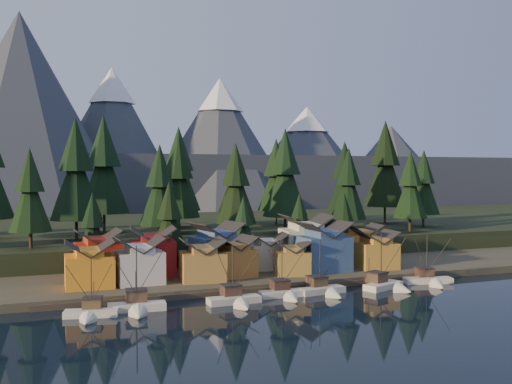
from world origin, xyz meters
name	(u,v)px	position (x,y,z in m)	size (l,w,h in m)	color
ground	(299,311)	(0.00, 0.00, 0.00)	(500.00, 500.00, 0.00)	black
shore_strip	(222,267)	(0.00, 40.00, 0.75)	(400.00, 50.00, 1.50)	#3D392C
hillside	(173,235)	(0.00, 90.00, 3.00)	(420.00, 100.00, 6.00)	black
dock	(261,289)	(0.00, 16.50, 0.50)	(80.00, 4.00, 1.00)	#493F34
mountain_ridge	(110,164)	(-4.20, 213.59, 26.06)	(560.00, 190.00, 90.00)	#48505D
boat_0	(90,305)	(-31.26, 7.64, 1.92)	(8.64, 9.08, 9.93)	silver
boat_1	(137,298)	(-23.99, 8.87, 2.26)	(9.64, 10.31, 11.55)	beige
boat_2	(236,292)	(-7.73, 8.02, 2.09)	(9.32, 10.12, 10.93)	beige
boat_3	(285,286)	(2.06, 9.90, 2.02)	(8.81, 9.59, 10.50)	beige
boat_4	(325,283)	(9.82, 9.87, 2.13)	(9.23, 9.90, 10.96)	beige
boat_5	(388,277)	(22.76, 9.21, 2.31)	(9.31, 9.91, 11.50)	beige
boat_6	(430,274)	(33.66, 10.67, 1.98)	(10.17, 10.67, 10.74)	beige
house_front_0	(89,263)	(-29.98, 24.17, 5.90)	(8.51, 8.06, 8.37)	orange
house_front_1	(139,259)	(-21.06, 24.43, 5.99)	(8.57, 8.25, 8.56)	silver
house_front_2	(203,259)	(-9.37, 22.92, 5.68)	(8.95, 9.01, 7.95)	#A67B3B
house_front_3	(233,255)	(-2.58, 24.97, 5.66)	(8.74, 8.43, 7.91)	#A5672A
house_front_4	(292,257)	(9.23, 22.72, 5.07)	(8.19, 8.57, 6.79)	olive
house_front_5	(323,245)	(17.01, 24.23, 6.90)	(9.95, 9.08, 10.28)	#34507C
house_front_6	(376,249)	(29.04, 23.01, 5.71)	(8.78, 8.39, 8.02)	#BF8731
house_back_0	(98,252)	(-27.52, 34.43, 6.34)	(8.80, 8.48, 9.22)	#9F2918
house_back_1	(153,250)	(-17.24, 31.23, 6.58)	(9.59, 9.69, 9.67)	maroon
house_back_2	(217,245)	(-3.49, 32.98, 6.74)	(10.94, 10.34, 9.98)	#3C588E
house_back_3	(268,250)	(7.16, 30.33, 5.50)	(8.65, 8.01, 7.62)	beige
house_back_4	(306,239)	(16.75, 32.01, 7.36)	(11.60, 11.25, 11.17)	beige
house_back_5	(362,242)	(31.79, 32.85, 5.98)	(8.75, 8.83, 8.53)	#C78533
tree_hill_2	(30,193)	(-40.00, 48.00, 17.68)	(9.18, 9.18, 21.38)	#332319
tree_hill_3	(76,173)	(-30.00, 60.00, 21.94)	(12.52, 12.52, 29.16)	#332319
tree_hill_4	(104,168)	(-22.00, 75.00, 23.15)	(13.47, 13.47, 31.37)	#332319
tree_hill_5	(160,188)	(-12.00, 50.00, 18.38)	(9.72, 9.72, 22.65)	#332319
tree_hill_6	(179,180)	(-4.00, 65.00, 20.05)	(11.04, 11.04, 25.71)	#332319
tree_hill_7	(236,187)	(6.00, 48.00, 18.51)	(9.83, 9.83, 22.89)	#332319
tree_hill_8	(235,182)	(14.00, 72.00, 19.36)	(10.49, 10.49, 24.43)	#332319
tree_hill_9	(285,176)	(22.00, 55.00, 21.08)	(11.84, 11.84, 27.59)	#332319
tree_hill_10	(276,177)	(30.00, 80.00, 20.47)	(11.36, 11.36, 26.47)	#332319
tree_hill_11	(349,186)	(38.00, 50.00, 18.36)	(9.71, 9.71, 22.61)	#332319
tree_hill_12	(345,180)	(46.00, 66.00, 19.84)	(10.87, 10.87, 25.32)	#332319
tree_hill_13	(410,187)	(56.00, 48.00, 18.09)	(9.50, 9.50, 22.13)	#332319
tree_hill_14	(385,167)	(64.00, 72.00, 23.76)	(13.94, 13.94, 32.47)	#332319
tree_hill_15	(179,172)	(0.00, 82.00, 22.10)	(12.64, 12.64, 29.45)	#332319
tree_hill_17	(424,185)	(68.00, 58.00, 18.45)	(9.78, 9.78, 22.77)	#332319
tree_shore_0	(93,228)	(-28.00, 40.00, 10.56)	(7.12, 7.12, 16.59)	#332319
tree_shore_1	(169,220)	(-12.00, 40.00, 11.75)	(8.05, 8.05, 18.76)	#332319
tree_shore_2	(243,226)	(5.00, 40.00, 9.82)	(6.54, 6.54, 15.24)	#332319
tree_shore_3	(299,223)	(19.00, 40.00, 10.09)	(6.75, 6.75, 15.73)	#332319
tree_shore_4	(344,221)	(31.00, 40.00, 10.13)	(6.78, 6.78, 15.80)	#332319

